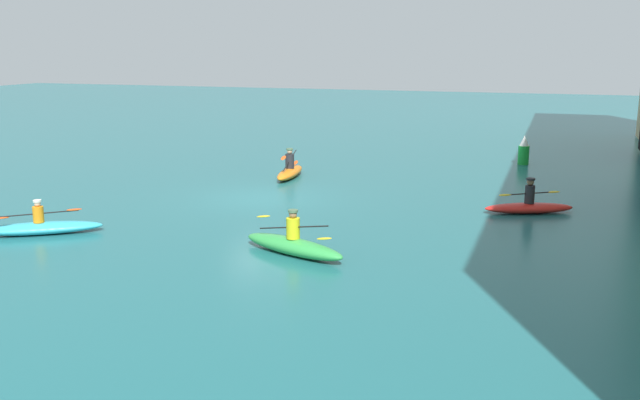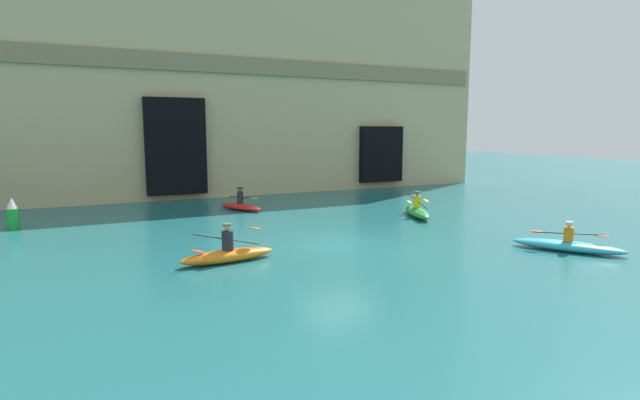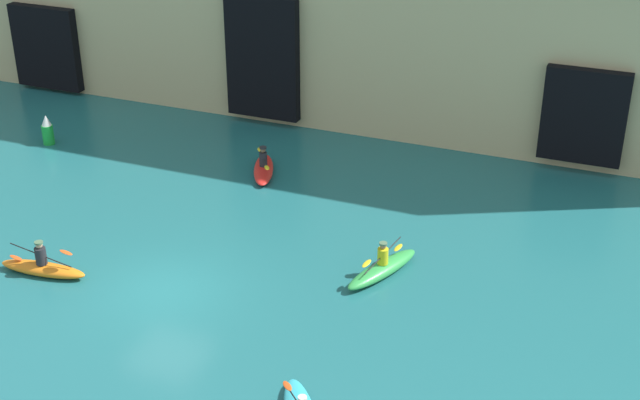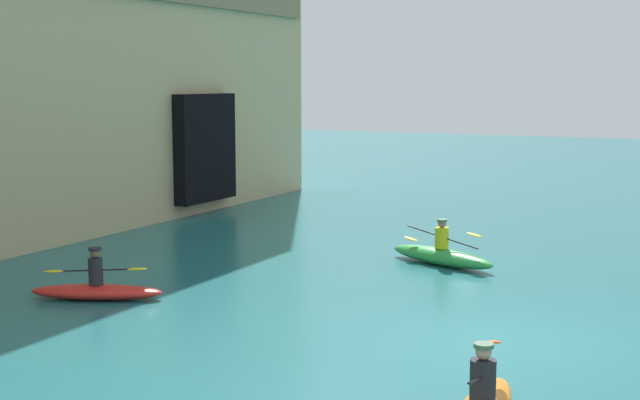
% 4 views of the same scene
% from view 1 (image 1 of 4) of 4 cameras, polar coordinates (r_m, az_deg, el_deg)
% --- Properties ---
extents(ground_plane, '(120.00, 120.00, 0.00)m').
position_cam_1_polar(ground_plane, '(25.27, -4.58, 0.10)').
color(ground_plane, '#1E6066').
extents(kayak_green, '(1.84, 3.29, 1.19)m').
position_cam_1_polar(kayak_green, '(18.53, -2.16, -3.59)').
color(kayak_green, green).
rests_on(kayak_green, ground).
extents(kayak_red, '(1.83, 2.98, 1.15)m').
position_cam_1_polar(kayak_red, '(24.01, 16.37, -0.49)').
color(kayak_red, red).
rests_on(kayak_red, ground).
extents(kayak_orange, '(3.05, 0.96, 1.20)m').
position_cam_1_polar(kayak_orange, '(29.18, -2.43, 2.31)').
color(kayak_orange, orange).
rests_on(kayak_orange, ground).
extents(kayak_cyan, '(2.54, 3.40, 1.00)m').
position_cam_1_polar(kayak_cyan, '(22.04, -21.53, -2.04)').
color(kayak_cyan, '#33B2C6').
rests_on(kayak_cyan, ground).
extents(marker_buoy, '(0.49, 0.49, 1.31)m').
position_cam_1_polar(marker_buoy, '(33.61, 15.99, 3.79)').
color(marker_buoy, green).
rests_on(marker_buoy, ground).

